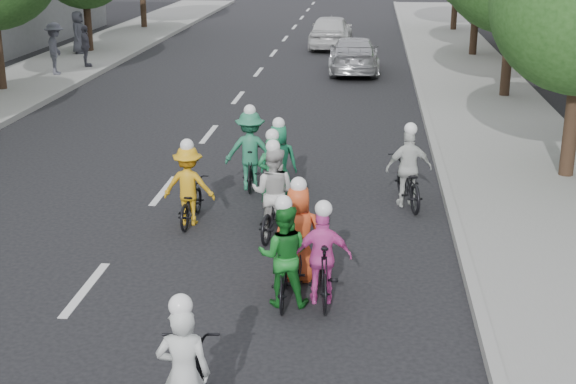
% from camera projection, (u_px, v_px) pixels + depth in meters
% --- Properties ---
extents(ground, '(120.00, 120.00, 0.00)m').
position_uv_depth(ground, '(86.00, 289.00, 12.63)').
color(ground, black).
rests_on(ground, ground).
extents(sidewalk_right, '(4.00, 80.00, 0.15)m').
position_uv_depth(sidewalk_right, '(505.00, 139.00, 21.27)').
color(sidewalk_right, gray).
rests_on(sidewalk_right, ground).
extents(curb_right, '(0.18, 80.00, 0.18)m').
position_uv_depth(curb_right, '(431.00, 137.00, 21.46)').
color(curb_right, '#999993').
rests_on(curb_right, ground).
extents(cyclist_1, '(0.79, 1.51, 1.73)m').
position_uv_depth(cyclist_1, '(284.00, 263.00, 11.99)').
color(cyclist_1, black).
rests_on(cyclist_1, ground).
extents(cyclist_2, '(1.00, 1.58, 1.68)m').
position_uv_depth(cyclist_2, '(189.00, 192.00, 15.28)').
color(cyclist_2, black).
rests_on(cyclist_2, ground).
extents(cyclist_3, '(0.91, 1.69, 1.64)m').
position_uv_depth(cyclist_3, '(323.00, 264.00, 12.07)').
color(cyclist_3, black).
rests_on(cyclist_3, ground).
extents(cyclist_4, '(0.78, 1.75, 1.74)m').
position_uv_depth(cyclist_4, '(299.00, 244.00, 12.84)').
color(cyclist_4, black).
rests_on(cyclist_4, ground).
extents(cyclist_5, '(0.64, 1.51, 1.78)m').
position_uv_depth(cyclist_5, '(273.00, 186.00, 15.64)').
color(cyclist_5, black).
rests_on(cyclist_5, ground).
extents(cyclist_6, '(0.91, 1.78, 1.84)m').
position_uv_depth(cyclist_6, '(274.00, 202.00, 14.65)').
color(cyclist_6, black).
rests_on(cyclist_6, ground).
extents(cyclist_7, '(1.15, 1.53, 1.87)m').
position_uv_depth(cyclist_7, '(251.00, 156.00, 17.29)').
color(cyclist_7, black).
rests_on(cyclist_7, ground).
extents(cyclist_8, '(0.99, 1.93, 1.75)m').
position_uv_depth(cyclist_8, '(408.00, 177.00, 16.29)').
color(cyclist_8, black).
rests_on(cyclist_8, ground).
extents(cyclist_9, '(0.80, 1.58, 1.72)m').
position_uv_depth(cyclist_9, '(279.00, 167.00, 16.82)').
color(cyclist_9, black).
rests_on(cyclist_9, ground).
extents(follow_car_lead, '(2.05, 4.78, 1.37)m').
position_uv_depth(follow_car_lead, '(354.00, 55.00, 31.24)').
color(follow_car_lead, '#AEAFB3').
rests_on(follow_car_lead, ground).
extents(follow_car_trail, '(2.01, 4.66, 1.57)m').
position_uv_depth(follow_car_trail, '(331.00, 31.00, 37.53)').
color(follow_car_trail, silver).
rests_on(follow_car_trail, ground).
extents(spectator_0, '(1.01, 1.39, 1.93)m').
position_uv_depth(spectator_0, '(56.00, 48.00, 29.91)').
color(spectator_0, '#4F4F5C').
rests_on(spectator_0, sidewalk_left).
extents(spectator_1, '(0.75, 1.03, 1.63)m').
position_uv_depth(spectator_1, '(86.00, 46.00, 31.62)').
color(spectator_1, '#565563').
rests_on(spectator_1, sidewalk_left).
extents(spectator_2, '(0.58, 0.89, 1.83)m').
position_uv_depth(spectator_2, '(78.00, 32.00, 34.90)').
color(spectator_2, '#4B4C58').
rests_on(spectator_2, sidewalk_left).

